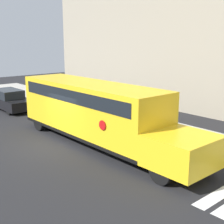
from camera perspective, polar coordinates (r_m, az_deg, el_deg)
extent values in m
plane|color=black|center=(16.32, -10.69, -6.02)|extent=(60.00, 60.00, 0.00)
cube|color=#B2ADA3|center=(20.19, 5.39, -1.86)|extent=(44.00, 3.00, 0.15)
cube|color=#9E937F|center=(24.62, 16.48, 13.23)|extent=(32.00, 4.00, 11.06)
cube|color=white|center=(12.13, 19.71, -13.62)|extent=(0.50, 3.20, 0.01)
cube|color=yellow|center=(16.33, -4.08, 0.70)|extent=(9.48, 2.50, 2.66)
cube|color=yellow|center=(12.49, 12.73, -6.95)|extent=(2.39, 2.50, 1.26)
cube|color=black|center=(16.65, -4.01, -3.51)|extent=(9.48, 2.54, 0.16)
cube|color=black|center=(16.18, -4.13, 3.40)|extent=(8.72, 2.53, 0.64)
cylinder|color=red|center=(13.60, -1.79, -2.43)|extent=(0.44, 0.02, 0.44)
cylinder|color=black|center=(13.59, 14.93, -8.01)|extent=(1.00, 0.30, 1.00)
cylinder|color=black|center=(11.98, 8.99, -10.69)|extent=(1.00, 0.30, 1.00)
cylinder|color=black|center=(20.06, -7.65, -0.77)|extent=(1.00, 0.30, 1.00)
cylinder|color=black|center=(19.00, -13.09, -1.80)|extent=(1.00, 0.30, 1.00)
cube|color=black|center=(24.96, -18.11, 1.64)|extent=(4.50, 1.72, 0.70)
cube|color=#1E2328|center=(25.09, -18.46, 3.22)|extent=(2.52, 1.58, 0.63)
cylinder|color=black|center=(23.98, -15.04, 0.77)|extent=(0.64, 0.22, 0.64)
cylinder|color=black|center=(23.40, -18.28, 0.24)|extent=(0.64, 0.22, 0.64)
cylinder|color=black|center=(26.63, -17.88, 1.80)|extent=(0.64, 0.22, 0.64)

